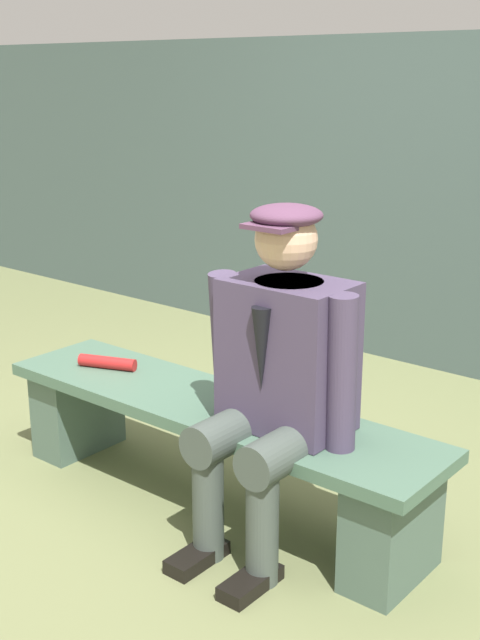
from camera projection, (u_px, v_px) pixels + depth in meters
ground_plane at (212, 503)px, 3.26m from camera, size 30.00×30.00×0.00m
bench at (212, 438)px, 3.18m from camera, size 1.88×0.45×0.43m
seated_man at (277, 370)px, 2.82m from camera, size 0.59×0.61×1.22m
rolled_magazine at (107, 362)px, 3.48m from camera, size 0.25×0.14×0.05m
stadium_wall at (459, 207)px, 4.54m from camera, size 12.00×0.24×1.83m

